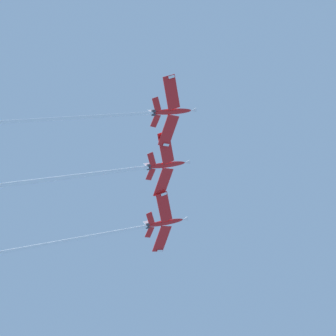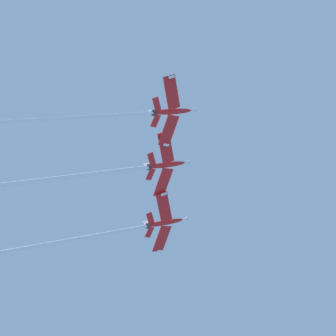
% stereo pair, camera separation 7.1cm
% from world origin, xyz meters
% --- Properties ---
extents(jet_inner_left, '(23.94, 46.65, 26.06)m').
position_xyz_m(jet_inner_left, '(38.45, 1.70, 121.66)').
color(jet_inner_left, red).
extents(jet_centre, '(23.80, 45.26, 26.82)m').
position_xyz_m(jet_centre, '(20.21, -1.18, 120.43)').
color(jet_centre, red).
extents(jet_inner_right, '(25.70, 50.38, 30.17)m').
position_xyz_m(jet_inner_right, '(6.00, -8.06, 120.41)').
color(jet_inner_right, red).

